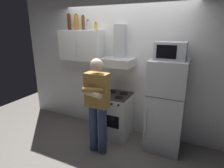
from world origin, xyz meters
name	(u,v)px	position (x,y,z in m)	size (l,w,h in m)	color
ground_plane	(112,141)	(0.00, 0.00, 0.00)	(7.00, 7.00, 0.00)	slate
back_wall_tiled	(125,67)	(0.00, 0.60, 1.35)	(4.80, 0.10, 2.70)	white
upper_cabinet	(81,46)	(-0.85, 0.37, 1.75)	(0.90, 0.37, 0.60)	silver
stove_oven	(115,115)	(-0.05, 0.25, 0.43)	(0.60, 0.62, 0.87)	white
range_hood	(118,55)	(-0.05, 0.38, 1.60)	(0.60, 0.44, 0.75)	#B7BABF
refrigerator	(166,106)	(0.90, 0.25, 0.80)	(0.60, 0.62, 1.60)	silver
microwave	(171,51)	(0.90, 0.27, 1.74)	(0.48, 0.37, 0.28)	#B7BABF
person_standing	(97,104)	(-0.10, -0.36, 0.90)	(0.38, 0.33, 1.64)	navy
bottle_spice_jar	(96,26)	(-0.51, 0.37, 2.12)	(0.06, 0.06, 0.14)	gold
bottle_rum_dark	(69,22)	(-1.11, 0.36, 2.20)	(0.07, 0.07, 0.31)	#47230F
bottle_beer_brown	(83,23)	(-0.80, 0.39, 2.18)	(0.06, 0.06, 0.28)	brown
bottle_liquor_amber	(77,22)	(-0.97, 0.41, 2.20)	(0.08, 0.08, 0.31)	#B7721E
bottle_canister_steel	(88,25)	(-0.69, 0.38, 2.14)	(0.08, 0.08, 0.19)	#B2B5BA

